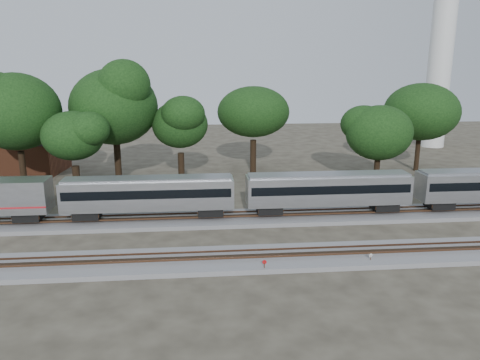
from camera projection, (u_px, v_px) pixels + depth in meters
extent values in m
plane|color=#383328|center=(228.00, 243.00, 41.03)|extent=(160.00, 160.00, 0.00)
cube|color=slate|center=(224.00, 219.00, 46.77)|extent=(160.00, 5.00, 0.40)
cube|color=brown|center=(225.00, 217.00, 45.97)|extent=(160.00, 0.08, 0.15)
cube|color=brown|center=(224.00, 212.00, 47.35)|extent=(160.00, 0.08, 0.15)
cube|color=slate|center=(232.00, 260.00, 37.12)|extent=(160.00, 5.00, 0.40)
cube|color=brown|center=(233.00, 258.00, 36.32)|extent=(160.00, 0.08, 0.15)
cube|color=brown|center=(231.00, 251.00, 37.70)|extent=(160.00, 0.08, 0.15)
cube|color=black|center=(29.00, 215.00, 44.87)|extent=(2.46, 2.08, 0.85)
cube|color=silver|center=(149.00, 194.00, 45.43)|extent=(16.48, 2.84, 2.84)
cube|color=black|center=(149.00, 191.00, 45.36)|extent=(15.91, 2.89, 0.85)
cube|color=gray|center=(148.00, 179.00, 45.07)|extent=(16.10, 2.27, 0.33)
cube|color=black|center=(87.00, 214.00, 45.35)|extent=(2.46, 2.08, 0.85)
cube|color=black|center=(210.00, 210.00, 46.42)|extent=(2.46, 2.08, 0.85)
cube|color=silver|center=(328.00, 189.00, 47.02)|extent=(16.48, 2.84, 2.84)
cube|color=black|center=(328.00, 187.00, 46.95)|extent=(15.91, 2.89, 0.85)
cube|color=gray|center=(329.00, 175.00, 46.66)|extent=(16.10, 2.27, 0.33)
cube|color=black|center=(269.00, 208.00, 46.94)|extent=(2.46, 2.08, 0.85)
cube|color=black|center=(384.00, 205.00, 48.00)|extent=(2.46, 2.08, 0.85)
cube|color=black|center=(439.00, 204.00, 48.53)|extent=(2.46, 2.08, 0.85)
cylinder|color=#512D19|center=(264.00, 267.00, 35.16)|extent=(0.06, 0.06, 0.92)
cylinder|color=red|center=(264.00, 262.00, 35.06)|extent=(0.33, 0.07, 0.33)
cylinder|color=#512D19|center=(370.00, 260.00, 36.60)|extent=(0.05, 0.05, 0.82)
cylinder|color=silver|center=(371.00, 255.00, 36.51)|extent=(0.28, 0.13, 0.29)
cube|color=#512D19|center=(312.00, 268.00, 35.69)|extent=(0.57, 0.46, 0.30)
cylinder|color=silver|center=(440.00, 66.00, 84.41)|extent=(4.17, 4.17, 29.22)
cone|color=silver|center=(433.00, 135.00, 87.49)|extent=(6.68, 6.68, 4.17)
cube|color=brown|center=(22.00, 157.00, 66.96)|extent=(11.98, 9.02, 4.47)
cube|color=black|center=(20.00, 138.00, 66.29)|extent=(12.20, 9.25, 1.01)
cylinder|color=black|center=(23.00, 174.00, 54.97)|extent=(0.70, 0.70, 5.36)
ellipsoid|color=black|center=(16.00, 112.00, 53.18)|extent=(10.10, 10.10, 8.59)
cylinder|color=black|center=(77.00, 183.00, 53.33)|extent=(0.70, 0.70, 4.02)
ellipsoid|color=black|center=(73.00, 136.00, 51.99)|extent=(7.58, 7.58, 6.44)
cylinder|color=black|center=(118.00, 165.00, 59.46)|extent=(0.70, 0.70, 5.43)
ellipsoid|color=black|center=(114.00, 107.00, 57.65)|extent=(10.23, 10.23, 8.70)
cylinder|color=black|center=(181.00, 169.00, 59.81)|extent=(0.70, 0.70, 4.22)
ellipsoid|color=black|center=(180.00, 124.00, 58.40)|extent=(7.96, 7.96, 6.77)
cylinder|color=black|center=(253.00, 156.00, 66.96)|extent=(0.70, 0.70, 4.66)
ellipsoid|color=black|center=(253.00, 112.00, 65.41)|extent=(8.79, 8.79, 7.47)
cylinder|color=black|center=(377.00, 171.00, 60.23)|extent=(0.70, 0.70, 3.63)
ellipsoid|color=black|center=(379.00, 133.00, 59.02)|extent=(6.84, 6.84, 5.82)
cylinder|color=black|center=(417.00, 155.00, 67.78)|extent=(0.70, 0.70, 4.61)
ellipsoid|color=black|center=(421.00, 112.00, 66.24)|extent=(8.70, 8.70, 7.39)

